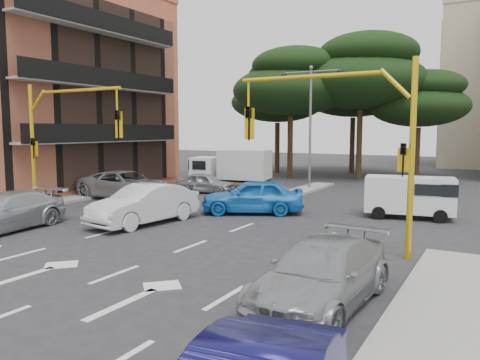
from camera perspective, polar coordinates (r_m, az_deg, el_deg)
The scene contains 19 objects.
ground at distance 17.09m, azimuth -11.53°, elevation -7.13°, with size 120.00×120.00×0.00m, color #28282B.
median_strip at distance 30.78m, azimuth 8.44°, elevation -1.02°, with size 1.40×6.00×0.15m, color gray.
apartment_orange at distance 35.59m, azimuth -25.45°, elevation 10.35°, with size 15.19×16.15×13.70m.
pine_left_near at distance 37.73m, azimuth 6.27°, elevation 11.79°, with size 9.15×9.15×10.23m.
pine_center at distance 38.03m, azimuth 14.62°, elevation 12.63°, with size 9.98×9.98×11.16m.
pine_left_far at distance 42.53m, azimuth 4.66°, elevation 10.23°, with size 8.32×8.32×9.30m.
pine_right at distance 38.97m, azimuth 21.07°, elevation 9.19°, with size 7.49×7.49×8.37m.
pine_back at distance 43.29m, azimuth 13.74°, elevation 10.92°, with size 9.15×9.15×10.23m.
signal_mast_right at distance 15.07m, azimuth 13.54°, elevation 5.95°, with size 5.79×0.37×6.00m.
signal_mast_left at distance 22.95m, azimuth -21.38°, elevation 5.72°, with size 5.79×0.37×6.00m.
street_lamp_center at distance 30.58m, azimuth 8.60°, elevation 8.98°, with size 4.16×0.36×7.77m.
car_white_hatch at distance 19.77m, azimuth -11.59°, elevation -2.91°, with size 1.73×4.96×1.63m, color silver.
car_blue_compact at distance 21.77m, azimuth 1.53°, elevation -2.00°, with size 1.89×4.70×1.60m, color blue.
car_silver_wagon at distance 20.23m, azimuth -26.82°, elevation -3.49°, with size 2.06×5.07×1.47m, color #A6A8AE.
car_silver_cross_a at distance 27.13m, azimuth -13.83°, elevation -0.58°, with size 2.62×5.68×1.58m, color #989A9F.
car_silver_cross_b at distance 28.84m, azimuth -4.20°, elevation -0.35°, with size 1.48×3.67×1.25m, color #A0A2A8.
car_silver_parked at distance 10.71m, azimuth 9.95°, elevation -11.19°, with size 2.01×4.95×1.44m, color gray.
van_white at distance 21.91m, azimuth 19.94°, elevation -1.97°, with size 1.68×3.72×1.86m, color silver, non-canonical shape.
box_truck_a at distance 30.91m, azimuth -1.07°, elevation 1.34°, with size 2.20×5.24×2.58m, color white, non-canonical shape.
Camera 1 is at (11.00, -12.49, 3.90)m, focal length 35.00 mm.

